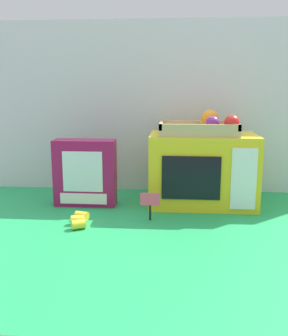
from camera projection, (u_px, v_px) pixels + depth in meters
The scene contains 7 objects.
ground_plane at pixel (165, 206), 1.56m from camera, with size 1.70×1.70×0.00m, color #219E54.
display_back_panel at pixel (168, 108), 1.74m from camera, with size 1.61×0.03×0.75m, color silver.
toy_microwave at pixel (203, 170), 1.56m from camera, with size 0.41×0.25×0.28m.
food_groups_crate at pixel (204, 127), 1.51m from camera, with size 0.30×0.18×0.09m.
cookie_set_box at pixel (85, 173), 1.55m from camera, with size 0.24×0.08×0.26m.
price_sign at pixel (150, 202), 1.38m from camera, with size 0.07×0.01×0.10m.
loose_toy_banana at pixel (79, 220), 1.35m from camera, with size 0.06×0.13×0.03m.
Camera 1 is at (0.04, -1.50, 0.47)m, focal length 42.11 mm.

